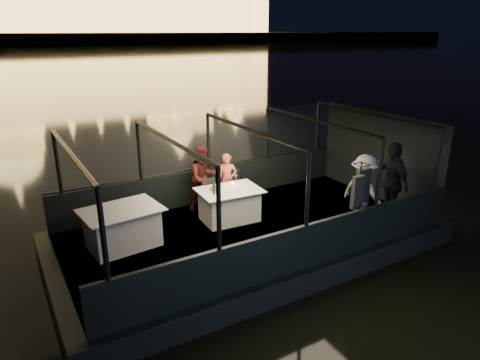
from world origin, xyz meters
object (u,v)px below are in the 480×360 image
coat_stand (358,203)px  person_man_maroon (204,181)px  chair_port_right (237,188)px  passenger_dark (391,186)px  wine_bottle (214,188)px  person_woman_coral (227,177)px  dining_table_aft (123,229)px  chair_port_left (212,197)px  dining_table_central (229,205)px  passenger_stripe (364,192)px

coat_stand → person_man_maroon: coat_stand is taller
chair_port_right → passenger_dark: size_ratio=0.45×
chair_port_right → wine_bottle: 1.43m
person_woman_coral → person_man_maroon: person_man_maroon is taller
dining_table_aft → chair_port_left: 2.38m
coat_stand → person_man_maroon: 3.80m
passenger_dark → wine_bottle: bearing=-103.2°
dining_table_central → wine_bottle: bearing=-170.9°
chair_port_right → person_woman_coral: (-0.21, 0.12, 0.30)m
dining_table_aft → person_woman_coral: bearing=16.9°
dining_table_central → coat_stand: 2.96m
chair_port_right → wine_bottle: bearing=-163.4°
chair_port_right → passenger_dark: bearing=-65.9°
dining_table_aft → person_woman_coral: size_ratio=1.17×
person_man_maroon → coat_stand: bearing=-62.9°
dining_table_aft → chair_port_right: (3.19, 0.78, 0.06)m
chair_port_left → coat_stand: 3.47m
dining_table_aft → wine_bottle: (2.11, -0.04, 0.53)m
dining_table_central → wine_bottle: size_ratio=4.74×
coat_stand → person_woman_coral: coat_stand is taller
coat_stand → wine_bottle: bearing=133.9°
dining_table_central → dining_table_aft: bearing=-179.4°
dining_table_aft → person_man_maroon: (2.32, 0.94, 0.36)m
person_man_maroon → wine_bottle: (-0.21, -0.98, 0.17)m
passenger_dark → wine_bottle: (-3.70, 1.81, 0.06)m
person_woman_coral → passenger_stripe: size_ratio=0.78×
dining_table_aft → passenger_dark: size_ratio=0.83×
person_man_maroon → dining_table_aft: bearing=-162.3°
passenger_stripe → chair_port_right: bearing=30.0°
passenger_dark → chair_port_right: bearing=-122.3°
chair_port_left → wine_bottle: wine_bottle is taller
chair_port_right → passenger_stripe: bearing=-76.9°
passenger_stripe → passenger_dark: (0.86, -0.01, 0.00)m
coat_stand → passenger_stripe: size_ratio=1.03×
person_man_maroon → chair_port_right: bearing=-14.2°
dining_table_central → wine_bottle: (-0.43, -0.07, 0.53)m
dining_table_aft → passenger_stripe: passenger_stripe is taller
coat_stand → person_woman_coral: (-1.32, 3.21, -0.15)m
chair_port_left → person_woman_coral: person_woman_coral is taller
person_woman_coral → passenger_dark: size_ratio=0.71×
dining_table_aft → chair_port_right: chair_port_right is taller
dining_table_aft → chair_port_right: size_ratio=1.84×
dining_table_central → chair_port_left: bearing=114.1°
wine_bottle → person_woman_coral: bearing=47.6°
dining_table_central → person_man_maroon: size_ratio=0.87×
person_woman_coral → person_man_maroon: (-0.66, 0.03, 0.00)m
chair_port_left → wine_bottle: (-0.21, -0.56, 0.47)m
dining_table_aft → chair_port_left: (2.32, 0.51, 0.06)m
dining_table_central → wine_bottle: 0.69m
dining_table_aft → dining_table_central: bearing=0.6°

